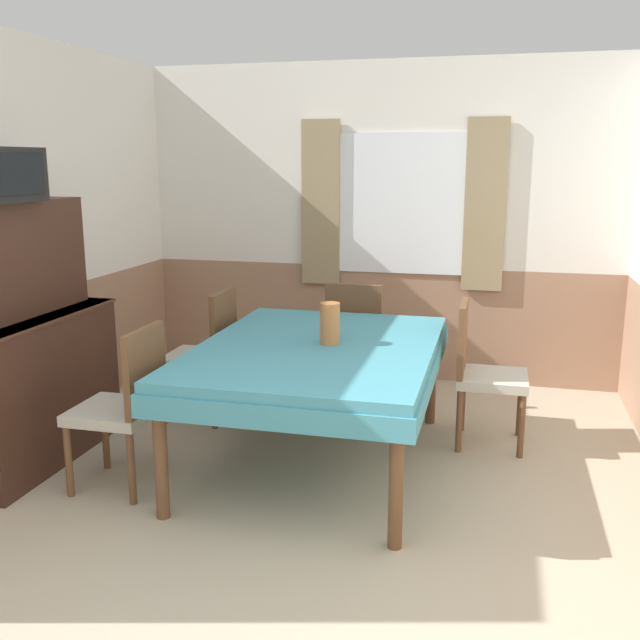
# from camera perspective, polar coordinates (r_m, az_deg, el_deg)

# --- Properties ---
(wall_back) EXTENTS (4.33, 0.09, 2.60)m
(wall_back) POSITION_cam_1_polar(r_m,az_deg,el_deg) (5.97, 4.84, 7.76)
(wall_back) COLOR white
(wall_back) RESTS_ON ground_plane
(wall_left) EXTENTS (0.05, 4.20, 2.60)m
(wall_left) POSITION_cam_1_polar(r_m,az_deg,el_deg) (4.97, -22.72, 5.73)
(wall_left) COLOR white
(wall_left) RESTS_ON ground_plane
(dining_table) EXTENTS (1.40, 1.91, 0.75)m
(dining_table) POSITION_cam_1_polar(r_m,az_deg,el_deg) (4.24, -0.24, -3.28)
(dining_table) COLOR teal
(dining_table) RESTS_ON ground_plane
(chair_right_far) EXTENTS (0.44, 0.44, 0.93)m
(chair_right_far) POSITION_cam_1_polar(r_m,az_deg,el_deg) (4.71, 12.81, -3.81)
(chair_right_far) COLOR brown
(chair_right_far) RESTS_ON ground_plane
(chair_left_far) EXTENTS (0.44, 0.44, 0.93)m
(chair_left_far) POSITION_cam_1_polar(r_m,az_deg,el_deg) (5.10, -9.01, -2.39)
(chair_left_far) COLOR brown
(chair_left_far) RESTS_ON ground_plane
(chair_left_near) EXTENTS (0.44, 0.44, 0.93)m
(chair_left_near) POSITION_cam_1_polar(r_m,az_deg,el_deg) (4.12, -15.28, -6.35)
(chair_left_near) COLOR brown
(chair_left_near) RESTS_ON ground_plane
(chair_head_window) EXTENTS (0.44, 0.44, 0.93)m
(chair_head_window) POSITION_cam_1_polar(r_m,az_deg,el_deg) (5.42, 2.93, -1.37)
(chair_head_window) COLOR brown
(chair_head_window) RESTS_ON ground_plane
(sideboard) EXTENTS (0.46, 1.25, 1.59)m
(sideboard) POSITION_cam_1_polar(r_m,az_deg,el_deg) (4.64, -22.30, -2.59)
(sideboard) COLOR #3D2319
(sideboard) RESTS_ON ground_plane
(vase) EXTENTS (0.12, 0.12, 0.25)m
(vase) POSITION_cam_1_polar(r_m,az_deg,el_deg) (4.21, 0.80, -0.27)
(vase) COLOR #B26B38
(vase) RESTS_ON dining_table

